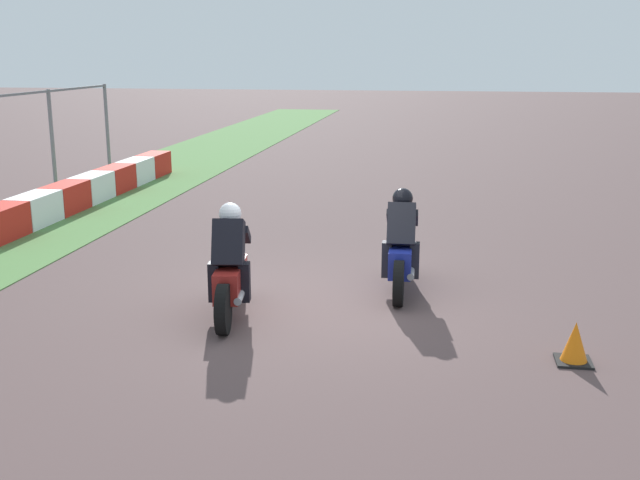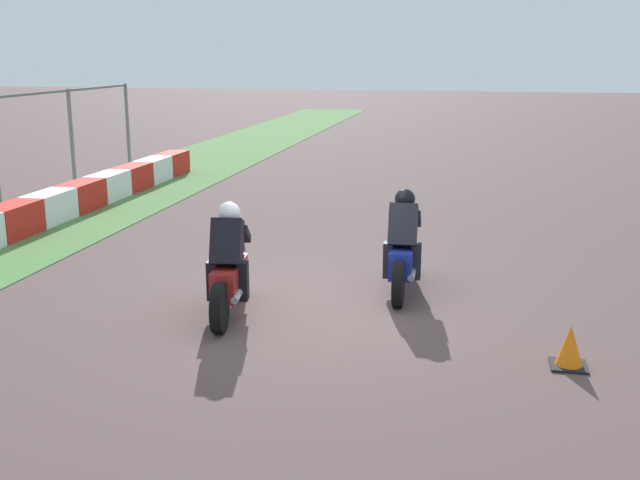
# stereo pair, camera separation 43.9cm
# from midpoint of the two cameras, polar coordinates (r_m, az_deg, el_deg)

# --- Properties ---
(ground_plane) EXTENTS (120.00, 120.00, 0.00)m
(ground_plane) POSITION_cam_midpoint_polar(r_m,az_deg,el_deg) (10.84, -1.39, -4.64)
(ground_plane) COLOR brown
(rider_lane_a) EXTENTS (2.04, 0.54, 1.51)m
(rider_lane_a) POSITION_cam_midpoint_polar(r_m,az_deg,el_deg) (11.23, 4.94, -0.71)
(rider_lane_a) COLOR black
(rider_lane_a) RESTS_ON ground_plane
(rider_lane_b) EXTENTS (2.04, 0.59, 1.51)m
(rider_lane_b) POSITION_cam_midpoint_polar(r_m,az_deg,el_deg) (10.23, -7.89, -2.25)
(rider_lane_b) COLOR black
(rider_lane_b) RESTS_ON ground_plane
(traffic_cone) EXTENTS (0.40, 0.40, 0.48)m
(traffic_cone) POSITION_cam_midpoint_polar(r_m,az_deg,el_deg) (9.13, 17.10, -7.42)
(traffic_cone) COLOR black
(traffic_cone) RESTS_ON ground_plane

